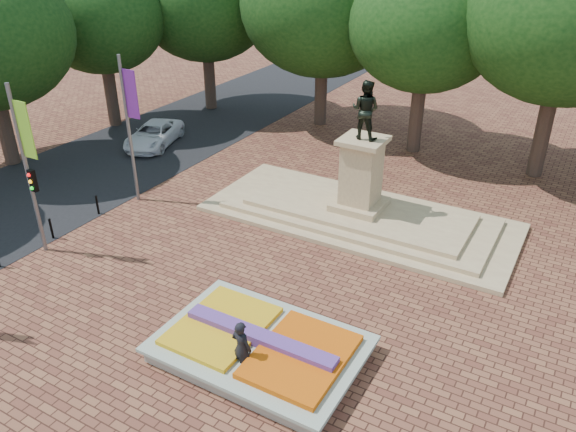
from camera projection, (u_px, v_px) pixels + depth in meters
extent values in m
plane|color=brown|center=(267.00, 312.00, 19.65)|extent=(90.00, 90.00, 0.00)
cube|color=black|center=(78.00, 176.00, 30.07)|extent=(9.00, 90.00, 0.02)
cube|color=gray|center=(260.00, 351.00, 17.57)|extent=(6.00, 4.00, 0.45)
cube|color=#ACB8A7|center=(260.00, 344.00, 17.44)|extent=(6.30, 4.30, 0.12)
cube|color=#E4550C|center=(301.00, 356.00, 16.75)|extent=(2.60, 3.40, 0.22)
cube|color=gold|center=(222.00, 326.00, 18.02)|extent=(2.60, 3.40, 0.18)
cube|color=#4B2F83|center=(260.00, 338.00, 17.34)|extent=(5.20, 0.55, 0.38)
cube|color=tan|center=(358.00, 217.00, 25.74)|extent=(14.00, 6.00, 0.20)
cube|color=tan|center=(358.00, 213.00, 25.64)|extent=(12.00, 5.00, 0.20)
cube|color=tan|center=(359.00, 209.00, 25.55)|extent=(10.00, 4.00, 0.20)
cube|color=tan|center=(359.00, 204.00, 25.43)|extent=(2.20, 2.20, 0.30)
cube|color=tan|center=(361.00, 173.00, 24.71)|extent=(1.50, 1.50, 2.80)
cube|color=tan|center=(363.00, 141.00, 24.00)|extent=(1.90, 1.90, 0.20)
imported|color=black|center=(365.00, 110.00, 23.37)|extent=(1.22, 0.95, 2.50)
cylinder|color=#35261D|center=(207.00, 82.00, 39.54)|extent=(0.80, 0.80, 4.00)
ellipsoid|color=black|center=(203.00, 12.00, 37.34)|extent=(8.80, 8.80, 7.48)
cylinder|color=#35261D|center=(308.00, 98.00, 36.03)|extent=(0.80, 0.80, 4.00)
ellipsoid|color=black|center=(309.00, 22.00, 33.83)|extent=(8.80, 8.80, 7.48)
cylinder|color=#35261D|center=(413.00, 115.00, 32.95)|extent=(0.80, 0.80, 4.00)
ellipsoid|color=black|center=(421.00, 32.00, 30.75)|extent=(8.80, 8.80, 7.48)
cylinder|color=#35261D|center=(539.00, 135.00, 29.88)|extent=(0.80, 0.80, 4.00)
ellipsoid|color=black|center=(559.00, 45.00, 27.68)|extent=(8.80, 8.80, 7.48)
cylinder|color=#35261D|center=(15.00, 128.00, 31.15)|extent=(0.80, 0.80, 3.84)
cylinder|color=#35261D|center=(120.00, 94.00, 37.28)|extent=(0.80, 0.80, 3.84)
ellipsoid|color=black|center=(110.00, 23.00, 35.18)|extent=(8.40, 8.40, 7.14)
cylinder|color=slate|center=(28.00, 173.00, 21.72)|extent=(0.16, 0.16, 7.00)
cube|color=#87CF29|center=(25.00, 130.00, 20.68)|extent=(0.70, 0.04, 2.20)
cylinder|color=slate|center=(129.00, 131.00, 25.94)|extent=(0.16, 0.16, 7.00)
cube|color=#6C2088|center=(131.00, 94.00, 24.90)|extent=(0.70, 0.04, 2.20)
cube|color=black|center=(33.00, 181.00, 21.78)|extent=(0.28, 0.18, 0.90)
cylinder|color=black|center=(51.00, 229.00, 23.98)|extent=(0.10, 0.10, 0.90)
sphere|color=black|center=(49.00, 220.00, 23.76)|extent=(0.12, 0.12, 0.12)
cylinder|color=black|center=(97.00, 205.00, 25.98)|extent=(0.10, 0.10, 0.90)
sphere|color=black|center=(96.00, 196.00, 25.76)|extent=(0.12, 0.12, 0.12)
cylinder|color=black|center=(137.00, 185.00, 27.97)|extent=(0.10, 0.10, 0.90)
sphere|color=black|center=(136.00, 176.00, 27.75)|extent=(0.12, 0.12, 0.12)
imported|color=white|center=(154.00, 135.00, 33.84)|extent=(3.64, 5.34, 1.36)
imported|color=black|center=(242.00, 348.00, 16.61)|extent=(0.72, 0.51, 1.89)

